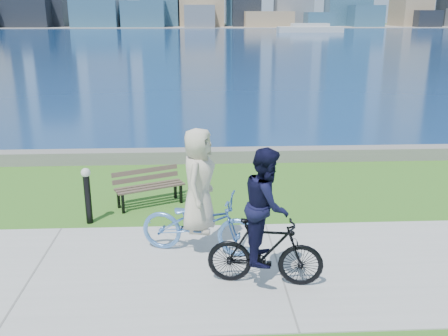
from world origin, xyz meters
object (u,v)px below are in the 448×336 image
Objects in this scene: bollard_lamp at (87,192)px; cyclist_woman at (199,208)px; park_bench at (148,184)px; cyclist_man at (266,229)px.

bollard_lamp is 0.52× the size of cyclist_woman.
park_bench is 1.47m from bollard_lamp.
bollard_lamp reaches higher than park_bench.
bollard_lamp is 0.53× the size of cyclist_man.
cyclist_man is at bearing -38.14° from bollard_lamp.
park_bench is at bearing 40.73° from cyclist_man.
cyclist_man is at bearing -123.19° from cyclist_woman.
park_bench is 4.09m from cyclist_man.
park_bench is 0.72× the size of cyclist_man.
park_bench is 2.63m from cyclist_woman.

